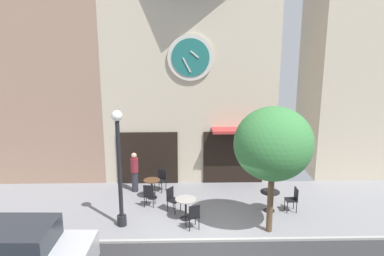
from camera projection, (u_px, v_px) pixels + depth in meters
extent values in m
cube|color=gray|center=(211.00, 207.00, 14.25)|extent=(26.14, 4.97, 0.05)
cube|color=#A8A5A0|center=(217.00, 240.00, 11.84)|extent=(26.14, 0.12, 0.08)
cube|color=beige|center=(190.00, 84.00, 16.84)|extent=(7.44, 2.50, 8.40)
cylinder|color=beige|center=(190.00, 58.00, 15.28)|extent=(1.89, 0.10, 1.89)
cylinder|color=#1E6660|center=(191.00, 58.00, 15.22)|extent=(1.55, 0.04, 1.55)
cube|color=beige|center=(195.00, 54.00, 15.15)|extent=(0.37, 0.03, 0.32)
cube|color=beige|center=(187.00, 65.00, 15.24)|extent=(0.36, 0.03, 0.61)
cube|color=black|center=(148.00, 158.00, 16.27)|extent=(2.60, 0.10, 2.30)
cube|color=black|center=(233.00, 157.00, 16.37)|extent=(2.60, 0.10, 2.30)
cube|color=#B23333|center=(240.00, 130.00, 15.76)|extent=(2.38, 0.90, 0.12)
cube|color=#9E7A66|center=(34.00, 24.00, 16.36)|extent=(6.18, 3.14, 13.62)
cube|color=beige|center=(371.00, 5.00, 16.68)|extent=(5.03, 3.46, 15.28)
cylinder|color=black|center=(122.00, 220.00, 12.81)|extent=(0.32, 0.32, 0.36)
cylinder|color=black|center=(120.00, 175.00, 12.42)|extent=(0.14, 0.14, 3.65)
sphere|color=white|center=(117.00, 116.00, 11.94)|extent=(0.36, 0.36, 0.36)
cylinder|color=brown|center=(270.00, 201.00, 12.23)|extent=(0.20, 0.20, 2.14)
ellipsoid|color=#3D8442|center=(273.00, 144.00, 11.76)|extent=(2.50, 2.25, 2.37)
cylinder|color=black|center=(152.00, 189.00, 14.94)|extent=(0.07, 0.07, 0.75)
cylinder|color=black|center=(152.00, 197.00, 15.02)|extent=(0.40, 0.40, 0.03)
cylinder|color=brown|center=(152.00, 180.00, 14.85)|extent=(0.65, 0.65, 0.03)
cylinder|color=black|center=(186.00, 209.00, 13.22)|extent=(0.07, 0.07, 0.74)
cylinder|color=black|center=(186.00, 218.00, 13.31)|extent=(0.40, 0.40, 0.03)
cylinder|color=gray|center=(186.00, 199.00, 13.14)|extent=(0.75, 0.75, 0.03)
cylinder|color=black|center=(269.00, 201.00, 13.82)|extent=(0.07, 0.07, 0.76)
cylinder|color=black|center=(269.00, 210.00, 13.90)|extent=(0.40, 0.40, 0.03)
cylinder|color=black|center=(270.00, 192.00, 13.72)|extent=(0.70, 0.70, 0.03)
cube|color=black|center=(174.00, 200.00, 13.74)|extent=(0.56, 0.56, 0.04)
cube|color=black|center=(170.00, 193.00, 13.79)|extent=(0.26, 0.33, 0.45)
cylinder|color=black|center=(175.00, 209.00, 13.57)|extent=(0.03, 0.03, 0.45)
cylinder|color=black|center=(181.00, 205.00, 13.84)|extent=(0.03, 0.03, 0.45)
cylinder|color=black|center=(168.00, 206.00, 13.75)|extent=(0.03, 0.03, 0.45)
cylinder|color=black|center=(173.00, 203.00, 14.02)|extent=(0.03, 0.03, 0.45)
cube|color=black|center=(192.00, 216.00, 12.56)|extent=(0.51, 0.51, 0.04)
cube|color=black|center=(194.00, 212.00, 12.34)|extent=(0.37, 0.16, 0.45)
cylinder|color=black|center=(195.00, 219.00, 12.82)|extent=(0.03, 0.03, 0.45)
cylinder|color=black|center=(186.00, 221.00, 12.71)|extent=(0.03, 0.03, 0.45)
cylinder|color=black|center=(199.00, 223.00, 12.52)|extent=(0.03, 0.03, 0.45)
cylinder|color=black|center=(189.00, 225.00, 12.40)|extent=(0.03, 0.03, 0.45)
cube|color=black|center=(291.00, 200.00, 13.79)|extent=(0.41, 0.41, 0.04)
cube|color=black|center=(296.00, 194.00, 13.74)|extent=(0.05, 0.38, 0.45)
cylinder|color=black|center=(285.00, 203.00, 14.00)|extent=(0.03, 0.03, 0.45)
cylinder|color=black|center=(287.00, 208.00, 13.67)|extent=(0.03, 0.03, 0.45)
cylinder|color=black|center=(294.00, 203.00, 14.01)|extent=(0.03, 0.03, 0.45)
cylinder|color=black|center=(297.00, 207.00, 13.68)|extent=(0.03, 0.03, 0.45)
cube|color=black|center=(160.00, 181.00, 15.58)|extent=(0.54, 0.54, 0.04)
cube|color=black|center=(162.00, 174.00, 15.69)|extent=(0.35, 0.22, 0.45)
cylinder|color=black|center=(155.00, 187.00, 15.57)|extent=(0.03, 0.03, 0.45)
cylinder|color=black|center=(162.00, 188.00, 15.42)|extent=(0.03, 0.03, 0.45)
cylinder|color=black|center=(159.00, 184.00, 15.86)|extent=(0.03, 0.03, 0.45)
cylinder|color=black|center=(166.00, 185.00, 15.71)|extent=(0.03, 0.03, 0.45)
cube|color=black|center=(150.00, 195.00, 14.22)|extent=(0.44, 0.44, 0.04)
cube|color=black|center=(148.00, 191.00, 14.00)|extent=(0.38, 0.08, 0.45)
cylinder|color=black|center=(155.00, 198.00, 14.43)|extent=(0.03, 0.03, 0.45)
cylinder|color=black|center=(146.00, 198.00, 14.46)|extent=(0.03, 0.03, 0.45)
cylinder|color=black|center=(153.00, 202.00, 14.10)|extent=(0.03, 0.03, 0.45)
cylinder|color=black|center=(144.00, 202.00, 14.13)|extent=(0.03, 0.03, 0.45)
cylinder|color=#2D2D38|center=(135.00, 182.00, 15.57)|extent=(0.33, 0.33, 0.85)
cylinder|color=maroon|center=(134.00, 165.00, 15.40)|extent=(0.40, 0.40, 0.60)
sphere|color=tan|center=(134.00, 155.00, 15.30)|extent=(0.22, 0.22, 0.22)
cube|color=#262B33|center=(6.00, 237.00, 9.70)|extent=(2.46, 1.66, 0.60)
cylinder|color=black|center=(74.00, 250.00, 10.79)|extent=(0.65, 0.24, 0.64)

